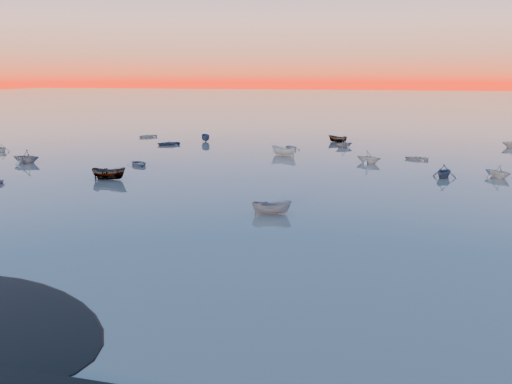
% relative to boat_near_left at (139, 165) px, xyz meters
% --- Properties ---
extents(ground, '(600.00, 600.00, 0.00)m').
position_rel_boat_near_left_xyz_m(ground, '(23.15, 55.85, 0.00)').
color(ground, '#6A6258').
rests_on(ground, ground).
extents(mud_lobes, '(140.00, 6.00, 0.07)m').
position_rel_boat_near_left_xyz_m(mud_lobes, '(23.15, -45.15, 0.01)').
color(mud_lobes, black).
rests_on(mud_lobes, ground).
extents(moored_fleet, '(124.00, 58.00, 1.20)m').
position_rel_boat_near_left_xyz_m(moored_fleet, '(23.15, 8.85, 0.00)').
color(moored_fleet, silver).
rests_on(moored_fleet, ground).
extents(boat_near_left, '(3.77, 3.76, 0.94)m').
position_rel_boat_near_left_xyz_m(boat_near_left, '(0.00, 0.00, 0.00)').
color(boat_near_left, gray).
rests_on(boat_near_left, ground).
extents(boat_near_center, '(2.29, 3.90, 1.26)m').
position_rel_boat_near_left_xyz_m(boat_near_center, '(23.45, -20.15, 0.00)').
color(boat_near_center, gray).
rests_on(boat_near_center, ground).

